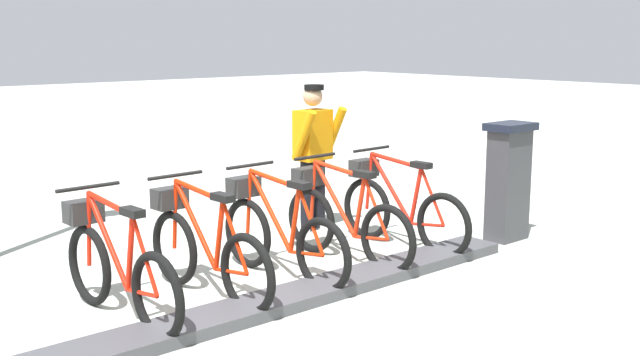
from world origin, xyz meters
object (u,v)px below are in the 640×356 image
bike_docked_3 (203,248)px  bike_docked_4 (116,266)px  worker_near_rack (313,152)px  bike_docked_1 (342,219)px  bike_docked_0 (398,207)px  bike_docked_2 (278,232)px  payment_kiosk (508,179)px

bike_docked_3 → bike_docked_4: 0.80m
worker_near_rack → bike_docked_4: bearing=110.4°
bike_docked_1 → bike_docked_0: bearing=-90.0°
bike_docked_4 → bike_docked_2: bearing=-90.0°
payment_kiosk → bike_docked_0: 1.27m
bike_docked_2 → bike_docked_3: bearing=90.0°
payment_kiosk → bike_docked_0: size_ratio=0.74×
bike_docked_1 → bike_docked_4: bearing=90.0°
payment_kiosk → bike_docked_4: bearing=82.4°
bike_docked_0 → bike_docked_2: (0.00, 1.60, 0.00)m
bike_docked_4 → bike_docked_0: bearing=-90.0°
bike_docked_0 → payment_kiosk: bearing=-117.3°
bike_docked_2 → bike_docked_3: size_ratio=1.00×
payment_kiosk → bike_docked_2: 2.77m
bike_docked_1 → worker_near_rack: 1.33m
bike_docked_0 → bike_docked_3: same height
payment_kiosk → bike_docked_3: (0.57, 3.50, -0.24)m
payment_kiosk → bike_docked_2: bearing=78.1°
payment_kiosk → bike_docked_3: 3.56m
payment_kiosk → worker_near_rack: worker_near_rack is taller
bike_docked_0 → bike_docked_3: 2.39m
bike_docked_0 → worker_near_rack: bearing=11.4°
payment_kiosk → bike_docked_2: payment_kiosk is taller
bike_docked_1 → bike_docked_4: size_ratio=1.00×
bike_docked_1 → worker_near_rack: worker_near_rack is taller
payment_kiosk → bike_docked_1: 2.00m
bike_docked_0 → bike_docked_1: same height
bike_docked_1 → bike_docked_4: (0.00, 2.39, 0.00)m
bike_docked_2 → worker_near_rack: size_ratio=1.04×
payment_kiosk → bike_docked_1: payment_kiosk is taller
payment_kiosk → bike_docked_1: bearing=73.3°
bike_docked_1 → bike_docked_2: size_ratio=1.00×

